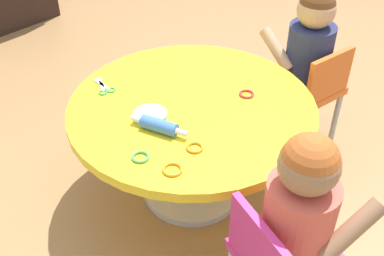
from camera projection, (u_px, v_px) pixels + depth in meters
ground_plane at (192, 190)px, 2.13m from camera, size 10.00×10.00×0.00m
craft_table at (192, 124)px, 1.90m from camera, size 0.98×0.98×0.48m
seated_child_left at (302, 207)px, 1.34m from camera, size 0.44×0.42×0.51m
child_chair_right at (309, 89)px, 2.24m from camera, size 0.40×0.40×0.54m
seated_child_right at (310, 43)px, 2.12m from camera, size 0.39×0.43×0.51m
rolling_pin at (159, 126)px, 1.69m from camera, size 0.05×0.23×0.05m
craft_scissors at (105, 88)px, 1.92m from camera, size 0.12×0.14×0.01m
playdough_blob_0 at (150, 115)px, 1.77m from camera, size 0.13×0.13×0.02m
cookie_cutter_0 at (195, 147)px, 1.62m from camera, size 0.06×0.06×0.01m
cookie_cutter_1 at (172, 169)px, 1.54m from camera, size 0.07×0.07×0.01m
cookie_cutter_2 at (140, 157)px, 1.58m from camera, size 0.06×0.06×0.01m
cookie_cutter_3 at (247, 94)px, 1.89m from camera, size 0.06×0.06×0.01m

